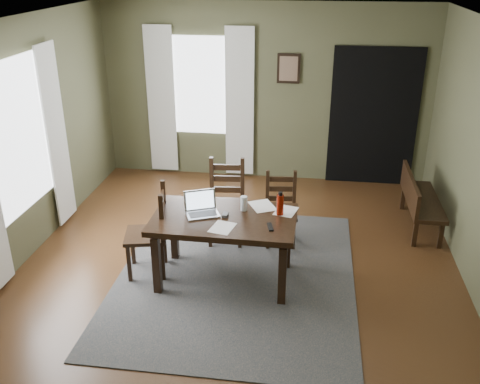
# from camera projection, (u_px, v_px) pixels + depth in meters

# --- Properties ---
(ground) EXTENTS (5.00, 6.00, 0.01)m
(ground) POSITION_uv_depth(u_px,v_px,m) (236.00, 276.00, 5.98)
(ground) COLOR #492C16
(room_shell) EXTENTS (5.02, 6.02, 2.71)m
(room_shell) POSITION_uv_depth(u_px,v_px,m) (236.00, 120.00, 5.25)
(room_shell) COLOR #4E5034
(room_shell) RESTS_ON ground
(rug) EXTENTS (2.60, 3.20, 0.01)m
(rug) POSITION_uv_depth(u_px,v_px,m) (236.00, 276.00, 5.98)
(rug) COLOR #3D3D3D
(rug) RESTS_ON ground
(dining_table) EXTENTS (1.52, 0.92, 0.76)m
(dining_table) POSITION_uv_depth(u_px,v_px,m) (224.00, 225.00, 5.66)
(dining_table) COLOR black
(dining_table) RESTS_ON rug
(chair_end) EXTENTS (0.53, 0.53, 1.03)m
(chair_end) POSITION_uv_depth(u_px,v_px,m) (151.00, 232.00, 5.86)
(chair_end) COLOR black
(chair_end) RESTS_ON rug
(chair_back_left) EXTENTS (0.48, 0.48, 1.02)m
(chair_back_left) POSITION_uv_depth(u_px,v_px,m) (226.00, 202.00, 6.58)
(chair_back_left) COLOR black
(chair_back_left) RESTS_ON rug
(chair_back_right) EXTENTS (0.43, 0.43, 0.89)m
(chair_back_right) POSITION_uv_depth(u_px,v_px,m) (281.00, 209.00, 6.54)
(chair_back_right) COLOR black
(chair_back_right) RESTS_ON rug
(bench) EXTENTS (0.40, 1.25, 0.71)m
(bench) POSITION_uv_depth(u_px,v_px,m) (418.00, 197.00, 6.90)
(bench) COLOR black
(bench) RESTS_ON ground
(laptop) EXTENTS (0.42, 0.38, 0.23)m
(laptop) POSITION_uv_depth(u_px,v_px,m) (201.00, 208.00, 5.68)
(laptop) COLOR #B7B7BC
(laptop) RESTS_ON dining_table
(computer_mouse) EXTENTS (0.06, 0.10, 0.03)m
(computer_mouse) POSITION_uv_depth(u_px,v_px,m) (225.00, 215.00, 5.63)
(computer_mouse) COLOR #3F3F42
(computer_mouse) RESTS_ON dining_table
(tv_remote) EXTENTS (0.08, 0.17, 0.02)m
(tv_remote) POSITION_uv_depth(u_px,v_px,m) (270.00, 227.00, 5.39)
(tv_remote) COLOR black
(tv_remote) RESTS_ON dining_table
(drinking_glass) EXTENTS (0.09, 0.09, 0.16)m
(drinking_glass) POSITION_uv_depth(u_px,v_px,m) (244.00, 203.00, 5.74)
(drinking_glass) COLOR silver
(drinking_glass) RESTS_ON dining_table
(water_bottle) EXTENTS (0.10, 0.10, 0.26)m
(water_bottle) POSITION_uv_depth(u_px,v_px,m) (280.00, 204.00, 5.62)
(water_bottle) COLOR #AB210D
(water_bottle) RESTS_ON dining_table
(paper_c) EXTENTS (0.35, 0.38, 0.00)m
(paper_c) POSITION_uv_depth(u_px,v_px,m) (262.00, 206.00, 5.86)
(paper_c) COLOR white
(paper_c) RESTS_ON dining_table
(paper_d) EXTENTS (0.28, 0.32, 0.00)m
(paper_d) POSITION_uv_depth(u_px,v_px,m) (286.00, 211.00, 5.74)
(paper_d) COLOR white
(paper_d) RESTS_ON dining_table
(paper_e) EXTENTS (0.27, 0.32, 0.00)m
(paper_e) POSITION_uv_depth(u_px,v_px,m) (222.00, 228.00, 5.40)
(paper_e) COLOR white
(paper_e) RESTS_ON dining_table
(window_left) EXTENTS (0.01, 1.30, 1.70)m
(window_left) POSITION_uv_depth(u_px,v_px,m) (17.00, 137.00, 5.89)
(window_left) COLOR white
(window_left) RESTS_ON ground
(window_back) EXTENTS (1.00, 0.01, 1.50)m
(window_back) POSITION_uv_depth(u_px,v_px,m) (200.00, 86.00, 8.21)
(window_back) COLOR white
(window_back) RESTS_ON ground
(curtain_left_far) EXTENTS (0.03, 0.48, 2.30)m
(curtain_left_far) POSITION_uv_depth(u_px,v_px,m) (56.00, 136.00, 6.73)
(curtain_left_far) COLOR silver
(curtain_left_far) RESTS_ON ground
(curtain_back_left) EXTENTS (0.44, 0.03, 2.30)m
(curtain_back_left) POSITION_uv_depth(u_px,v_px,m) (161.00, 101.00, 8.36)
(curtain_back_left) COLOR silver
(curtain_back_left) RESTS_ON ground
(curtain_back_right) EXTENTS (0.44, 0.03, 2.30)m
(curtain_back_right) POSITION_uv_depth(u_px,v_px,m) (240.00, 104.00, 8.20)
(curtain_back_right) COLOR silver
(curtain_back_right) RESTS_ON ground
(framed_picture) EXTENTS (0.34, 0.03, 0.44)m
(framed_picture) POSITION_uv_depth(u_px,v_px,m) (289.00, 69.00, 7.91)
(framed_picture) COLOR black
(framed_picture) RESTS_ON ground
(doorway_back) EXTENTS (1.30, 0.03, 2.10)m
(doorway_back) POSITION_uv_depth(u_px,v_px,m) (373.00, 118.00, 8.03)
(doorway_back) COLOR black
(doorway_back) RESTS_ON ground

